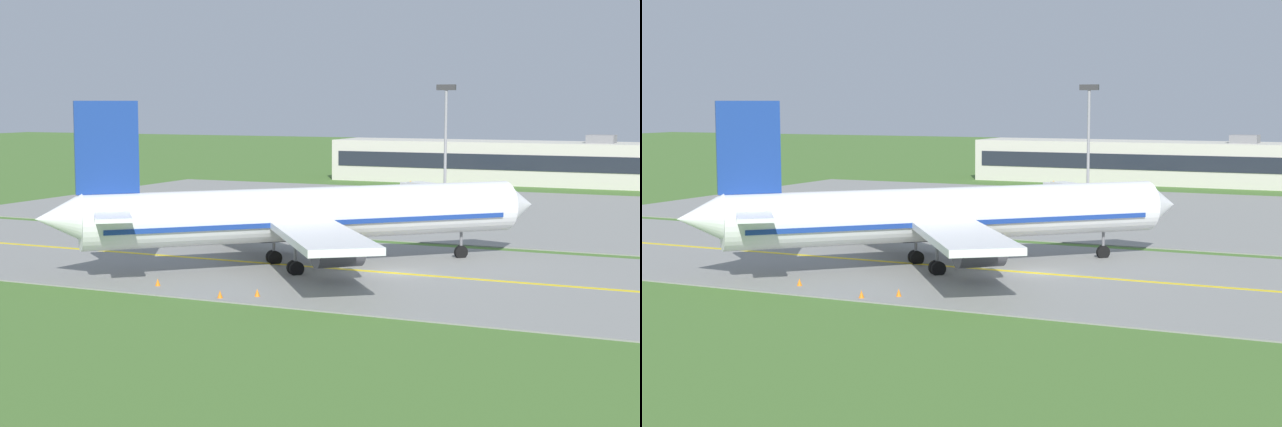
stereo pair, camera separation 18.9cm
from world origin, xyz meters
TOP-DOWN VIEW (x-y plane):
  - ground_plane at (0.00, 0.00)m, footprint 500.00×500.00m
  - taxiway_strip at (0.00, 0.00)m, footprint 240.00×28.00m
  - apron_pad at (10.00, 42.00)m, footprint 140.00×52.00m
  - taxiway_centreline at (0.00, 0.00)m, footprint 220.00×0.60m
  - airplane_lead at (-7.09, -0.54)m, footprint 31.44×31.02m
  - service_truck_fuel at (-14.38, 49.11)m, footprint 5.97×5.34m
  - service_truck_catering at (-23.68, 31.89)m, footprint 6.02×5.26m
  - terminal_building at (-9.12, 82.82)m, footprint 59.03×10.98m
  - apron_light_mast at (-11.46, 50.21)m, footprint 2.40×0.50m
  - traffic_cone_near_edge at (-5.09, -11.77)m, footprint 0.44×0.44m
  - traffic_cone_mid_edge at (-13.02, -11.32)m, footprint 0.44×0.44m
  - traffic_cone_far_edge at (-7.03, -13.21)m, footprint 0.44×0.44m

SIDE VIEW (x-z plane):
  - ground_plane at x=0.00m, z-range 0.00..0.00m
  - taxiway_strip at x=0.00m, z-range 0.00..0.10m
  - apron_pad at x=10.00m, z-range 0.00..0.10m
  - taxiway_centreline at x=0.00m, z-range 0.10..0.11m
  - traffic_cone_near_edge at x=-5.09m, z-range 0.00..0.60m
  - traffic_cone_mid_edge at x=-13.02m, z-range 0.00..0.60m
  - traffic_cone_far_edge at x=-7.03m, z-range 0.00..0.60m
  - service_truck_fuel at x=-14.38m, z-range 0.23..2.83m
  - service_truck_catering at x=-23.68m, z-range 0.23..2.83m
  - terminal_building at x=-9.12m, z-range -0.58..7.10m
  - airplane_lead at x=-7.09m, z-range -2.22..10.48m
  - apron_light_mast at x=-11.46m, z-range 1.98..16.68m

